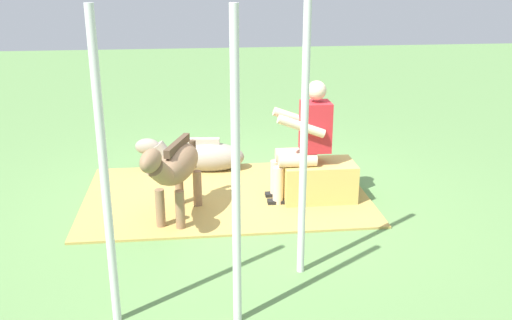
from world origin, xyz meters
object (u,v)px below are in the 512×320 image
object	(u,v)px
person_seated	(305,137)
pony_standing	(175,167)
hay_bale	(318,181)
tent_pole_right	(104,176)
tent_pole_mid	(236,176)
pony_lying	(200,156)
tent_pole_left	(304,145)
soda_bottle	(354,179)

from	to	relation	value
person_seated	pony_standing	size ratio (longest dim) A/B	1.00
hay_bale	tent_pole_right	distance (m)	2.92
hay_bale	tent_pole_mid	bearing A→B (deg)	63.82
person_seated	pony_standing	distance (m)	1.40
hay_bale	tent_pole_mid	distance (m)	2.53
person_seated	tent_pole_mid	size ratio (longest dim) A/B	0.59
pony_lying	tent_pole_left	bearing A→B (deg)	106.86
pony_lying	soda_bottle	size ratio (longest dim) A/B	5.12
pony_standing	tent_pole_left	size ratio (longest dim) A/B	0.59
pony_standing	tent_pole_left	bearing A→B (deg)	132.95
pony_lying	soda_bottle	distance (m)	1.90
hay_bale	tent_pole_right	xyz separation A→B (m)	(1.91, 2.03, 0.89)
person_seated	tent_pole_right	bearing A→B (deg)	49.27
pony_lying	person_seated	bearing A→B (deg)	135.44
hay_bale	tent_pole_mid	world-z (taller)	tent_pole_mid
tent_pole_right	tent_pole_mid	xyz separation A→B (m)	(-0.86, 0.10, 0.00)
hay_bale	pony_lying	world-z (taller)	hay_bale
pony_standing	tent_pole_left	distance (m)	1.61
hay_bale	tent_pole_right	world-z (taller)	tent_pole_right
pony_lying	soda_bottle	xyz separation A→B (m)	(-1.71, 0.81, -0.06)
hay_bale	tent_pole_left	world-z (taller)	tent_pole_left
pony_standing	pony_lying	bearing A→B (deg)	-100.29
tent_pole_mid	pony_standing	bearing A→B (deg)	-75.41
hay_bale	soda_bottle	distance (m)	0.54
pony_standing	tent_pole_right	distance (m)	1.78
tent_pole_right	tent_pole_mid	world-z (taller)	same
soda_bottle	tent_pole_right	xyz separation A→B (m)	(2.38, 2.28, 0.98)
hay_bale	person_seated	size ratio (longest dim) A/B	0.59
person_seated	soda_bottle	distance (m)	0.90
tent_pole_right	hay_bale	bearing A→B (deg)	-133.24
pony_standing	tent_pole_right	xyz separation A→B (m)	(0.40, 1.65, 0.54)
pony_standing	tent_pole_right	world-z (taller)	tent_pole_right
pony_lying	tent_pole_mid	size ratio (longest dim) A/B	0.61
person_seated	soda_bottle	bearing A→B (deg)	-158.30
soda_bottle	tent_pole_left	size ratio (longest dim) A/B	0.12
pony_lying	tent_pole_mid	world-z (taller)	tent_pole_mid
hay_bale	pony_standing	xyz separation A→B (m)	(1.50, 0.37, 0.35)
pony_standing	pony_lying	distance (m)	1.51
tent_pole_right	tent_pole_mid	size ratio (longest dim) A/B	1.00
pony_lying	tent_pole_left	xyz separation A→B (m)	(-0.77, 2.55, 0.91)
hay_bale	person_seated	xyz separation A→B (m)	(0.16, -0.00, 0.50)
tent_pole_left	hay_bale	bearing A→B (deg)	-107.49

